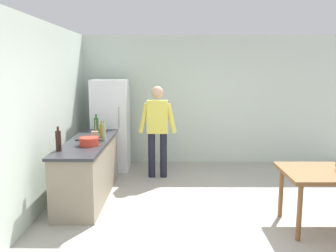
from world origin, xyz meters
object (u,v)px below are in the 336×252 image
bottle_oil_amber (102,130)px  bottle_vinegar_tall (104,132)px  refrigerator (111,125)px  person (157,126)px  cooking_pot (89,141)px  bottle_wine_green (96,126)px  bottle_wine_dark (58,141)px  utensil_jar (95,135)px

bottle_oil_amber → bottle_vinegar_tall: (0.09, -0.28, 0.02)m
refrigerator → person: (0.95, -0.55, 0.08)m
bottle_vinegar_tall → person: bearing=52.3°
cooking_pot → bottle_wine_green: (-0.08, 0.93, 0.09)m
refrigerator → bottle_oil_amber: size_ratio=6.43×
bottle_oil_amber → cooking_pot: bearing=-96.3°
cooking_pot → bottle_wine_dark: size_ratio=1.18×
bottle_oil_amber → bottle_vinegar_tall: bottle_vinegar_tall is taller
refrigerator → bottle_wine_green: bearing=-95.0°
refrigerator → bottle_oil_amber: bearing=-87.2°
cooking_pot → person: bearing=55.0°
refrigerator → bottle_wine_dark: 2.30m
refrigerator → bottle_wine_dark: bearing=-98.5°
bottle_wine_dark → person: bearing=53.0°
person → bottle_wine_dark: size_ratio=5.00×
utensil_jar → bottle_oil_amber: 0.23m
person → bottle_wine_green: person is taller
person → bottle_vinegar_tall: size_ratio=5.31×
person → bottle_wine_dark: 2.15m
bottle_oil_amber → bottle_wine_dark: size_ratio=0.82×
refrigerator → bottle_wine_dark: refrigerator is taller
person → utensil_jar: person is taller
person → bottle_oil_amber: (-0.89, -0.75, 0.04)m
utensil_jar → bottle_oil_amber: bearing=72.6°
bottle_vinegar_tall → bottle_wine_green: 0.65m
cooking_pot → bottle_wine_green: 0.94m
bottle_oil_amber → person: bearing=40.1°
person → bottle_vinegar_tall: person is taller
cooking_pot → bottle_oil_amber: 0.62m
bottle_oil_amber → utensil_jar: bearing=-107.4°
bottle_wine_green → bottle_wine_dark: bearing=-101.2°
refrigerator → bottle_vinegar_tall: bearing=-84.4°
cooking_pot → bottle_wine_green: bottle_wine_green is taller
utensil_jar → refrigerator: bearing=89.9°
bottle_vinegar_tall → bottle_wine_dark: size_ratio=0.94×
bottle_wine_dark → bottle_vinegar_tall: bearing=54.2°
person → cooking_pot: person is taller
cooking_pot → bottle_wine_green: bearing=94.9°
bottle_vinegar_tall → bottle_wine_dark: bottle_wine_dark is taller
bottle_vinegar_tall → bottle_wine_green: bottle_wine_green is taller
person → utensil_jar: (-0.95, -0.96, 0.00)m
cooking_pot → utensil_jar: (0.00, 0.40, 0.02)m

